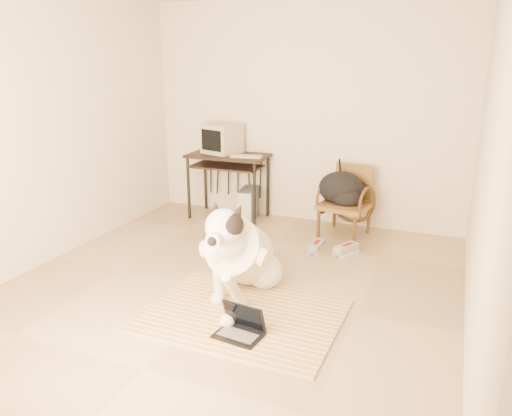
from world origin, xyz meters
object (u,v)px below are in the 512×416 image
Objects in this scene: pc_tower at (248,204)px; dog at (240,254)px; laptop at (241,327)px; rattan_chair at (347,201)px; crt_monitor at (222,139)px; backpack at (342,190)px; computer_desk at (228,164)px.

dog is at bearing -68.75° from pc_tower.
rattan_chair is (0.22, 2.56, 0.33)m from laptop.
crt_monitor is 1.71m from backpack.
pc_tower is at bearing -9.79° from crt_monitor.
crt_monitor is at bearing 173.15° from backpack.
rattan_chair reaches higher than backpack.
pc_tower is at bearing 2.98° from computer_desk.
pc_tower is (-1.06, 2.62, 0.13)m from laptop.
backpack is (1.51, -0.11, -0.17)m from computer_desk.
laptop is 0.81× the size of pc_tower.
backpack is at bearing -4.28° from computer_desk.
backpack is at bearing 85.88° from laptop.
dog is 2.25m from computer_desk.
rattan_chair is at bearing 75.01° from dog.
computer_desk is 0.58m from pc_tower.
pc_tower reaches higher than laptop.
pc_tower is (0.28, 0.01, -0.51)m from computer_desk.
dog is at bearing -104.99° from rattan_chair.
dog is 2.60× the size of crt_monitor.
laptop is 0.73× the size of crt_monitor.
crt_monitor reaches higher than computer_desk.
pc_tower is 0.88× the size of backpack.
dog is 2.44m from crt_monitor.
computer_desk is at bearing -35.52° from crt_monitor.
backpack is (0.47, 1.85, 0.17)m from dog.
laptop is 3.20m from crt_monitor.
laptop is at bearing -94.12° from backpack.
pc_tower is (0.39, -0.07, -0.82)m from crt_monitor.
laptop is 2.59m from rattan_chair.
backpack reaches higher than laptop.
dog is 3.53× the size of laptop.
crt_monitor is at bearing 170.21° from pc_tower.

